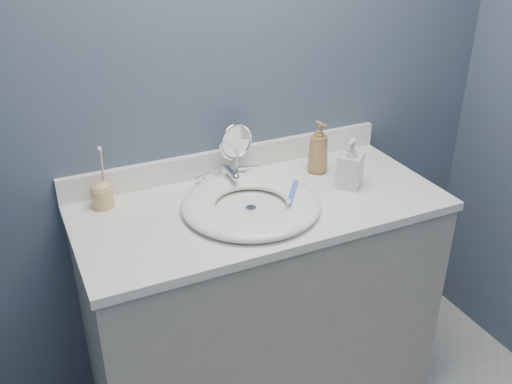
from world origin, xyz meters
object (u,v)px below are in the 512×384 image
soap_bottle_clear (350,163)px  toothbrush_holder (102,194)px  makeup_mirror (236,148)px  soap_bottle_amber (318,147)px

soap_bottle_clear → toothbrush_holder: size_ratio=0.84×
makeup_mirror → soap_bottle_amber: 0.30m
soap_bottle_amber → toothbrush_holder: toothbrush_holder is taller
soap_bottle_clear → toothbrush_holder: (-0.81, 0.21, -0.04)m
soap_bottle_clear → toothbrush_holder: 0.83m
soap_bottle_amber → toothbrush_holder: 0.77m
soap_bottle_amber → soap_bottle_clear: size_ratio=1.10×
makeup_mirror → soap_bottle_amber: bearing=-29.2°
makeup_mirror → toothbrush_holder: size_ratio=0.98×
soap_bottle_amber → soap_bottle_clear: bearing=-83.7°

